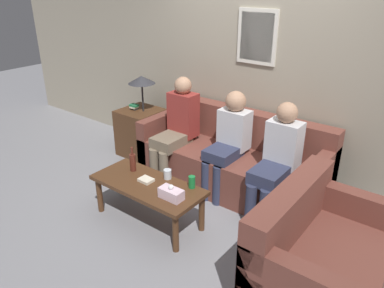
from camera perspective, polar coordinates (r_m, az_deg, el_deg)
ground_plane at (r=4.24m, az=2.33°, el=-8.89°), size 16.00×16.00×0.00m
wall_back at (r=4.47m, az=9.77°, el=10.80°), size 9.00×0.08×2.60m
couch_main at (r=4.44m, az=6.11°, el=-2.67°), size 2.22×0.83×0.88m
couch_side at (r=3.16m, az=18.73°, el=-16.57°), size 0.83×1.24×0.88m
coffee_table at (r=3.79m, az=-6.75°, el=-6.76°), size 1.17×0.52×0.44m
side_table_with_lamp at (r=5.25m, az=-7.75°, el=2.32°), size 0.53×0.53×1.13m
wine_bottle at (r=3.97m, az=-9.02°, el=-2.70°), size 0.06×0.06×0.27m
drinking_glass at (r=3.80m, az=-3.74°, el=-4.59°), size 0.08×0.08×0.10m
book_stack at (r=3.79m, az=-7.02°, el=-5.46°), size 0.14×0.12×0.03m
soda_can at (r=3.63m, az=-0.02°, el=-5.81°), size 0.07×0.07×0.12m
tissue_box at (r=3.47m, az=-3.19°, el=-7.53°), size 0.23×0.12×0.15m
person_left at (r=4.50m, az=-2.32°, el=2.87°), size 0.34×0.63×1.24m
person_middle at (r=4.19m, az=5.59°, el=0.82°), size 0.34×0.59×1.18m
person_right at (r=3.85m, az=12.82°, el=-1.95°), size 0.34×0.64×1.20m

